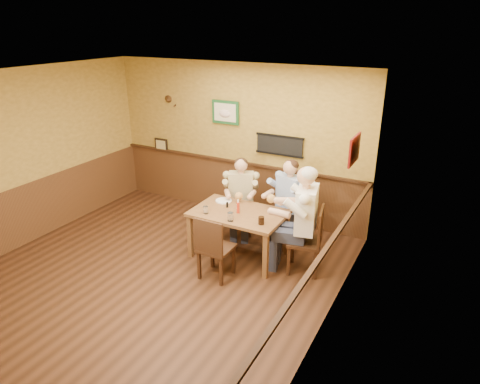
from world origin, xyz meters
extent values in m
plane|color=#331C0F|center=(0.00, 0.00, 0.00)|extent=(5.00, 5.00, 0.00)
cube|color=silver|center=(0.00, 0.00, 2.80)|extent=(5.00, 5.00, 0.02)
cube|color=gold|center=(0.00, 2.50, 1.40)|extent=(5.00, 0.02, 2.80)
cube|color=gold|center=(-2.50, 0.00, 1.40)|extent=(0.02, 5.00, 2.80)
cube|color=gold|center=(2.50, 0.00, 1.40)|extent=(0.02, 5.00, 2.80)
cube|color=brown|center=(0.00, 2.48, 0.50)|extent=(5.00, 0.02, 1.00)
cube|color=brown|center=(2.48, 0.00, 0.50)|extent=(0.02, 5.00, 1.00)
cube|color=black|center=(0.87, 2.46, 1.45)|extent=(0.88, 0.03, 0.34)
cube|color=#1D5427|center=(-0.20, 2.46, 1.92)|extent=(0.54, 0.03, 0.42)
cube|color=black|center=(-1.70, 2.46, 1.12)|extent=(0.30, 0.03, 0.26)
cube|color=maroon|center=(2.46, 1.05, 1.95)|extent=(0.03, 0.48, 0.36)
cube|color=brown|center=(0.82, 1.05, 0.72)|extent=(1.40, 0.90, 0.05)
cube|color=brown|center=(0.18, 0.66, 0.35)|extent=(0.07, 0.07, 0.70)
cube|color=brown|center=(1.46, 0.66, 0.35)|extent=(0.07, 0.07, 0.70)
cube|color=brown|center=(0.18, 1.44, 0.35)|extent=(0.07, 0.07, 0.70)
cube|color=brown|center=(1.46, 1.44, 0.35)|extent=(0.07, 0.07, 0.70)
cylinder|color=white|center=(0.41, 0.77, 0.81)|extent=(0.08, 0.08, 0.11)
cylinder|color=silver|center=(0.86, 0.71, 0.82)|extent=(0.11, 0.11, 0.13)
cylinder|color=black|center=(1.30, 0.82, 0.81)|extent=(0.10, 0.10, 0.11)
cylinder|color=red|center=(0.83, 1.01, 0.85)|extent=(0.06, 0.06, 0.19)
cylinder|color=white|center=(0.76, 1.13, 0.79)|extent=(0.04, 0.04, 0.08)
cylinder|color=black|center=(0.59, 1.11, 0.79)|extent=(0.04, 0.04, 0.08)
cylinder|color=white|center=(0.42, 1.30, 0.76)|extent=(0.28, 0.28, 0.02)
cylinder|color=white|center=(1.34, 1.28, 0.76)|extent=(0.27, 0.27, 0.01)
camera|label=1|loc=(3.60, -4.17, 3.45)|focal=32.00mm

